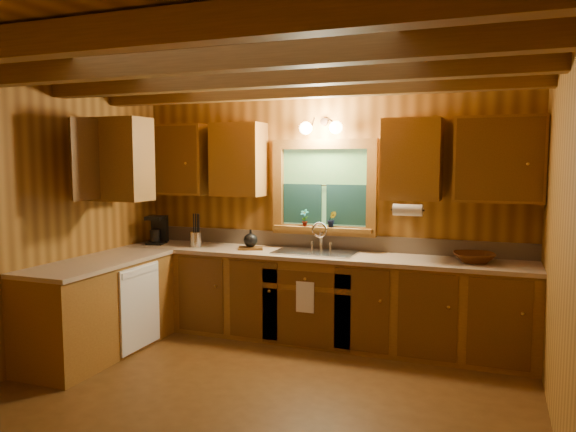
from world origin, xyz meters
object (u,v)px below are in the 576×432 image
Objects in this scene: coffee_maker at (158,230)px; cutting_board at (251,248)px; sink at (316,257)px; wicker_basket at (474,258)px.

cutting_board is at bearing -13.09° from coffee_maker.
sink is at bearing -12.49° from coffee_maker.
wicker_basket is (2.23, 0.03, 0.03)m from cutting_board.
cutting_board is 2.23m from wicker_basket.
coffee_maker reaches higher than cutting_board.
sink is 1.86m from coffee_maker.
coffee_maker is 1.15m from cutting_board.
sink is 1.52m from wicker_basket.
coffee_maker is 3.37m from wicker_basket.
cutting_board is (-0.71, -0.03, 0.06)m from sink.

